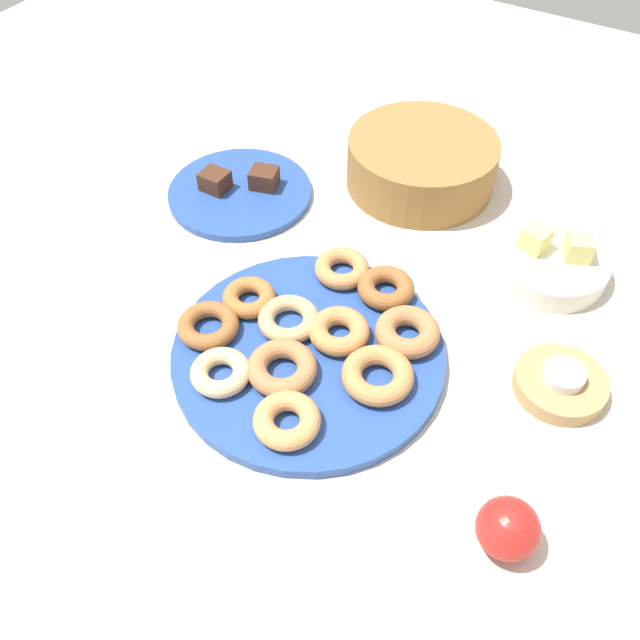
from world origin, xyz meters
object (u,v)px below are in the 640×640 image
at_px(donut_5, 221,372).
at_px(basket, 421,163).
at_px(donut_1, 289,319).
at_px(fruit_bowl, 549,264).
at_px(donut_8, 282,368).
at_px(melon_chunk_left, 536,239).
at_px(cake_plate, 240,193).
at_px(donut_6, 386,288).
at_px(donut_plate, 308,353).
at_px(donut_9, 249,298).
at_px(candle_holder, 560,384).
at_px(tealight, 564,375).
at_px(donut_0, 208,325).
at_px(apple, 508,529).
at_px(donut_3, 342,268).
at_px(brownie_far, 264,178).
at_px(donut_2, 376,378).
at_px(brownie_near, 215,181).
at_px(donut_10, 339,331).
at_px(donut_4, 287,420).
at_px(melon_chunk_right, 579,248).
at_px(donut_7, 407,332).

relative_size(donut_5, basket, 0.31).
distance_m(donut_1, fruit_bowl, 0.40).
height_order(donut_8, melon_chunk_left, melon_chunk_left).
bearing_deg(melon_chunk_left, cake_plate, -169.72).
xyz_separation_m(donut_5, donut_6, (0.11, 0.24, 0.00)).
relative_size(donut_plate, donut_9, 4.86).
relative_size(donut_1, donut_8, 0.93).
xyz_separation_m(cake_plate, basket, (0.25, 0.19, 0.04)).
distance_m(donut_5, donut_9, 0.13).
relative_size(candle_holder, tealight, 2.22).
height_order(candle_holder, tealight, tealight).
bearing_deg(donut_0, fruit_bowl, 45.96).
relative_size(donut_8, cake_plate, 0.37).
bearing_deg(apple, donut_3, 143.59).
relative_size(brownie_far, fruit_bowl, 0.25).
bearing_deg(donut_1, donut_3, 84.04).
height_order(cake_plate, candle_holder, candle_holder).
relative_size(donut_2, brownie_near, 2.11).
distance_m(brownie_near, candle_holder, 0.63).
xyz_separation_m(donut_6, brownie_far, (-0.30, 0.13, -0.00)).
bearing_deg(brownie_far, donut_plate, -46.67).
xyz_separation_m(donut_8, donut_10, (0.03, 0.09, 0.00)).
relative_size(donut_4, tealight, 1.56).
bearing_deg(apple, candle_holder, 92.73).
xyz_separation_m(donut_plate, donut_9, (-0.12, 0.03, 0.02)).
relative_size(melon_chunk_left, melon_chunk_right, 1.00).
bearing_deg(donut_7, cake_plate, 158.22).
distance_m(donut_6, donut_8, 0.20).
bearing_deg(donut_9, donut_5, -70.52).
height_order(donut_2, donut_3, donut_2).
xyz_separation_m(donut_5, donut_7, (0.17, 0.18, 0.00)).
relative_size(donut_9, melon_chunk_right, 2.09).
bearing_deg(apple, donut_7, 137.52).
height_order(donut_10, melon_chunk_right, melon_chunk_right).
xyz_separation_m(donut_3, basket, (-0.01, 0.28, 0.01)).
xyz_separation_m(candle_holder, apple, (0.01, -0.23, 0.02)).
bearing_deg(basket, melon_chunk_left, -23.61).
bearing_deg(donut_6, donut_4, -89.92).
bearing_deg(brownie_far, donut_4, -52.50).
relative_size(donut_7, brownie_far, 2.00).
bearing_deg(brownie_near, donut_7, -17.88).
xyz_separation_m(tealight, fruit_bowl, (-0.08, 0.20, -0.01)).
height_order(cake_plate, brownie_near, brownie_near).
bearing_deg(candle_holder, donut_3, 175.78).
xyz_separation_m(donut_0, donut_9, (0.02, 0.07, 0.00)).
bearing_deg(donut_4, donut_0, 157.25).
relative_size(donut_7, donut_10, 1.07).
height_order(donut_2, candle_holder, donut_2).
height_order(donut_7, donut_8, donut_7).
bearing_deg(brownie_far, donut_3, -28.97).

